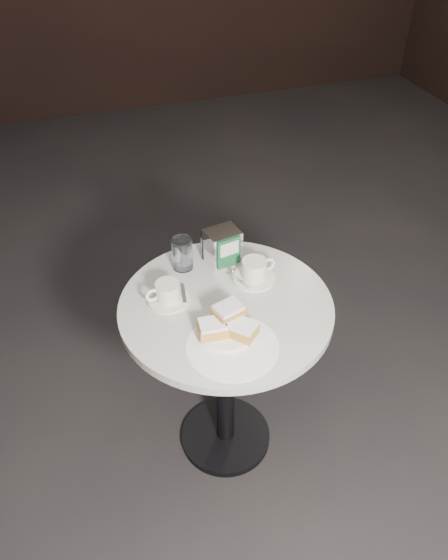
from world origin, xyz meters
TOP-DOWN VIEW (x-y plane):
  - ground at (0.00, 0.00)m, footprint 7.00×7.00m
  - cafe_table at (0.00, 0.00)m, footprint 0.70×0.70m
  - sugar_spill at (-0.04, -0.19)m, footprint 0.31×0.31m
  - beignet_plate at (-0.04, -0.13)m, footprint 0.23×0.23m
  - coffee_cup_left at (-0.17, 0.07)m, footprint 0.15×0.15m
  - coffee_cup_right at (0.13, 0.09)m, footprint 0.17×0.17m
  - water_glass_left at (-0.08, 0.23)m, footprint 0.09×0.09m
  - water_glass_right at (0.02, 0.26)m, footprint 0.08×0.08m
  - napkin_dispenser at (0.06, 0.21)m, footprint 0.13×0.11m

SIDE VIEW (x-z plane):
  - ground at x=0.00m, z-range 0.00..0.00m
  - cafe_table at x=0.00m, z-range 0.17..0.92m
  - sugar_spill at x=-0.04m, z-range 0.74..0.75m
  - coffee_cup_left at x=-0.17m, z-range 0.74..0.81m
  - beignet_plate at x=-0.04m, z-range 0.73..0.82m
  - coffee_cup_right at x=0.13m, z-range 0.74..0.82m
  - water_glass_right at x=0.02m, z-range 0.74..0.84m
  - water_glass_left at x=-0.08m, z-range 0.74..0.86m
  - napkin_dispenser at x=0.06m, z-range 0.75..0.88m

